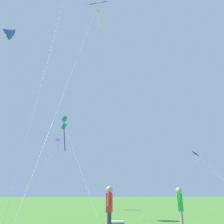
# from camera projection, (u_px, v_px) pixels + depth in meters

# --- Properties ---
(kite_blue_delta) EXTENTS (1.69, 10.63, 17.18)m
(kite_blue_delta) POSITION_uv_depth(u_px,v_px,m) (7.00, 32.00, 21.77)
(kite_blue_delta) COLOR blue
(kite_blue_delta) RESTS_ON ground_plane
(kite_black_large) EXTENTS (1.68, 11.52, 9.28)m
(kite_black_large) POSITION_uv_depth(u_px,v_px,m) (197.00, 156.00, 41.24)
(kite_black_large) COLOR black
(kite_black_large) RESTS_ON ground_plane
(kite_purple_streamer) EXTENTS (3.48, 6.78, 12.19)m
(kite_purple_streamer) POSITION_uv_depth(u_px,v_px,m) (56.00, 144.00, 43.78)
(kite_purple_streamer) COLOR purple
(kite_purple_streamer) RESTS_ON ground_plane
(kite_teal_box) EXTENTS (3.75, 11.89, 11.21)m
(kite_teal_box) POSITION_uv_depth(u_px,v_px,m) (64.00, 124.00, 29.00)
(kite_teal_box) COLOR teal
(kite_teal_box) RESTS_ON ground_plane
(kite_pink_low) EXTENTS (3.08, 9.46, 15.40)m
(kite_pink_low) POSITION_uv_depth(u_px,v_px,m) (98.00, 8.00, 16.08)
(kite_pink_low) COLOR pink
(kite_pink_low) RESTS_ON ground_plane
(person_in_red_shirt) EXTENTS (0.26, 0.58, 1.80)m
(person_in_red_shirt) POSITION_uv_depth(u_px,v_px,m) (180.00, 206.00, 9.06)
(person_in_red_shirt) COLOR gray
(person_in_red_shirt) RESTS_ON ground_plane
(person_with_spool) EXTENTS (0.28, 0.58, 1.81)m
(person_with_spool) POSITION_uv_depth(u_px,v_px,m) (109.00, 207.00, 8.24)
(person_with_spool) COLOR #2D3351
(person_with_spool) RESTS_ON ground_plane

